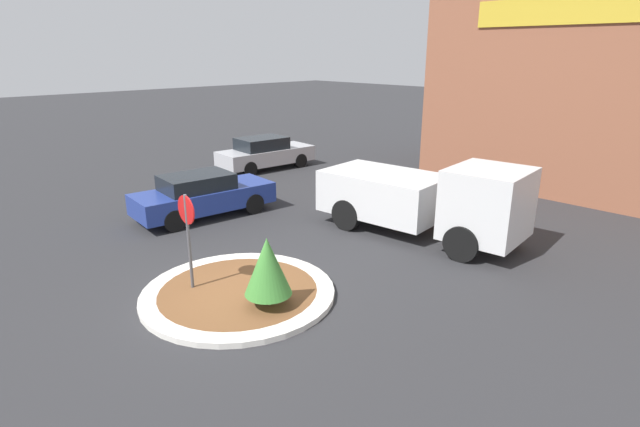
# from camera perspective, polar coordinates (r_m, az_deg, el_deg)

# --- Properties ---
(ground_plane) EXTENTS (120.00, 120.00, 0.00)m
(ground_plane) POSITION_cam_1_polar(r_m,az_deg,el_deg) (11.45, -9.27, -9.19)
(ground_plane) COLOR #2D2D30
(traffic_island) EXTENTS (4.29, 4.29, 0.13)m
(traffic_island) POSITION_cam_1_polar(r_m,az_deg,el_deg) (11.42, -9.29, -8.91)
(traffic_island) COLOR silver
(traffic_island) RESTS_ON ground_plane
(stop_sign) EXTENTS (0.64, 0.07, 2.30)m
(stop_sign) POSITION_cam_1_polar(r_m,az_deg,el_deg) (11.18, -14.90, -1.47)
(stop_sign) COLOR #4C4C51
(stop_sign) RESTS_ON ground_plane
(island_shrub) EXTENTS (0.99, 0.99, 1.51)m
(island_shrub) POSITION_cam_1_polar(r_m,az_deg,el_deg) (10.29, -6.02, -6.01)
(island_shrub) COLOR brown
(island_shrub) RESTS_ON traffic_island
(utility_truck) EXTENTS (6.18, 2.78, 2.29)m
(utility_truck) POSITION_cam_1_polar(r_m,az_deg,el_deg) (14.70, 11.84, 1.73)
(utility_truck) COLOR silver
(utility_truck) RESTS_ON ground_plane
(parked_sedan_blue) EXTENTS (2.15, 4.64, 1.44)m
(parked_sedan_blue) POSITION_cam_1_polar(r_m,az_deg,el_deg) (16.69, -13.27, 2.09)
(parked_sedan_blue) COLOR navy
(parked_sedan_blue) RESTS_ON ground_plane
(parked_sedan_silver) EXTENTS (2.07, 4.57, 1.47)m
(parked_sedan_silver) POSITION_cam_1_polar(r_m,az_deg,el_deg) (23.16, -6.29, 6.89)
(parked_sedan_silver) COLOR #B7B7BC
(parked_sedan_silver) RESTS_ON ground_plane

